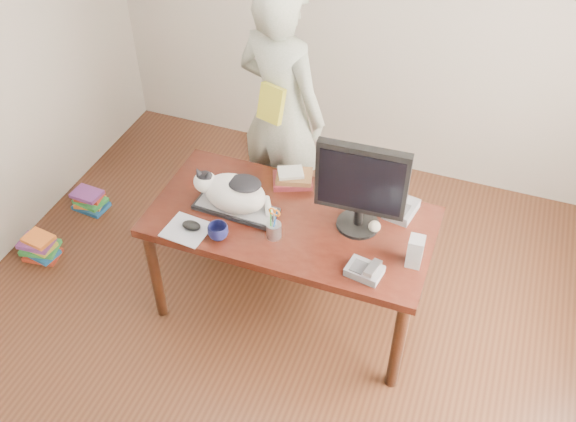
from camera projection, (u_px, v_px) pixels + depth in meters
The scene contains 18 objects.
room at pixel (244, 205), 2.79m from camera, with size 4.50×4.50×4.50m.
desk at pixel (296, 228), 3.77m from camera, with size 1.60×0.80×0.75m.
keyboard at pixel (236, 208), 3.65m from camera, with size 0.49×0.20×0.03m.
cat at pixel (232, 192), 3.58m from camera, with size 0.47×0.24×0.27m.
monitor at pixel (361, 185), 3.35m from camera, with size 0.49×0.25×0.55m.
pen_cup at pixel (274, 229), 3.47m from camera, with size 0.10×0.10×0.21m.
mousepad at pixel (187, 230), 3.54m from camera, with size 0.26×0.24×0.01m.
mouse at pixel (191, 225), 3.53m from camera, with size 0.11×0.08×0.04m.
coffee_mug at pixel (218, 232), 3.47m from camera, with size 0.11×0.11×0.09m, color black.
phone at pixel (365, 270), 3.28m from camera, with size 0.20×0.16×0.08m.
speaker at pixel (415, 251), 3.30m from camera, with size 0.08×0.09×0.18m.
baseball at pixel (374, 227), 3.51m from camera, with size 0.07×0.07×0.07m.
book_stack at pixel (293, 178), 3.82m from camera, with size 0.28×0.25×0.09m.
calculator at pixel (401, 209), 3.63m from camera, with size 0.19×0.23×0.06m.
person at pixel (281, 111), 4.17m from camera, with size 0.65×0.43×1.78m, color beige.
held_book at pixel (271, 104), 3.94m from camera, with size 0.19×0.14×0.23m.
book_pile_a at pixel (40, 247), 4.37m from camera, with size 0.27×0.22×0.18m.
book_pile_b at pixel (90, 200), 4.76m from camera, with size 0.26×0.20×0.15m.
Camera 1 is at (0.91, -1.89, 3.21)m, focal length 40.00 mm.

